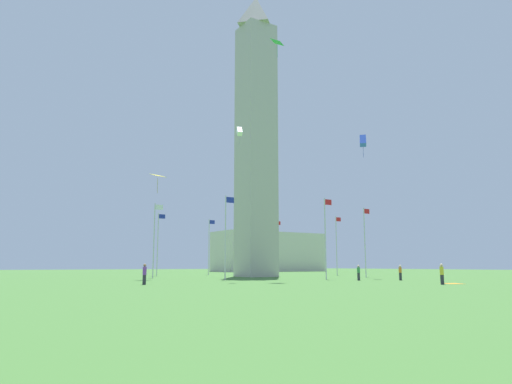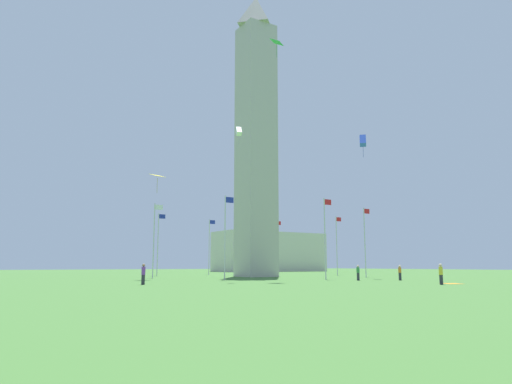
% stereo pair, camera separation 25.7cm
% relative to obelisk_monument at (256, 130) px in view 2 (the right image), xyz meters
% --- Properties ---
extents(ground_plane, '(260.00, 260.00, 0.00)m').
position_rel_obelisk_monument_xyz_m(ground_plane, '(0.00, 0.00, -21.14)').
color(ground_plane, '#3D6B2D').
extents(obelisk_monument, '(4.65, 4.65, 42.29)m').
position_rel_obelisk_monument_xyz_m(obelisk_monument, '(0.00, 0.00, 0.00)').
color(obelisk_monument, '#B7B2A8').
rests_on(obelisk_monument, ground).
extents(flagpole_n, '(1.12, 0.14, 9.30)m').
position_rel_obelisk_monument_xyz_m(flagpole_n, '(15.06, 0.00, -16.09)').
color(flagpole_n, silver).
rests_on(flagpole_n, ground).
extents(flagpole_ne, '(1.12, 0.14, 9.30)m').
position_rel_obelisk_monument_xyz_m(flagpole_ne, '(10.66, 10.61, -16.09)').
color(flagpole_ne, silver).
rests_on(flagpole_ne, ground).
extents(flagpole_e, '(1.12, 0.14, 9.30)m').
position_rel_obelisk_monument_xyz_m(flagpole_e, '(0.05, 15.00, -16.09)').
color(flagpole_e, silver).
rests_on(flagpole_e, ground).
extents(flagpole_se, '(1.12, 0.14, 9.30)m').
position_rel_obelisk_monument_xyz_m(flagpole_se, '(-10.56, 10.61, -16.09)').
color(flagpole_se, silver).
rests_on(flagpole_se, ground).
extents(flagpole_s, '(1.12, 0.14, 9.30)m').
position_rel_obelisk_monument_xyz_m(flagpole_s, '(-14.95, 0.00, -16.09)').
color(flagpole_s, silver).
rests_on(flagpole_s, ground).
extents(flagpole_sw, '(1.12, 0.14, 9.30)m').
position_rel_obelisk_monument_xyz_m(flagpole_sw, '(-10.56, -10.61, -16.09)').
color(flagpole_sw, silver).
rests_on(flagpole_sw, ground).
extents(flagpole_w, '(1.12, 0.14, 9.30)m').
position_rel_obelisk_monument_xyz_m(flagpole_w, '(0.05, -15.00, -16.09)').
color(flagpole_w, silver).
rests_on(flagpole_w, ground).
extents(flagpole_nw, '(1.12, 0.14, 9.30)m').
position_rel_obelisk_monument_xyz_m(flagpole_nw, '(10.66, -10.61, -16.09)').
color(flagpole_nw, silver).
rests_on(flagpole_nw, ground).
extents(person_yellow_shirt, '(0.32, 0.32, 1.72)m').
position_rel_obelisk_monument_xyz_m(person_yellow_shirt, '(-1.09, -31.02, -20.29)').
color(person_yellow_shirt, '#2D2D38').
rests_on(person_yellow_shirt, ground).
extents(person_orange_shirt, '(0.32, 0.32, 1.62)m').
position_rel_obelisk_monument_xyz_m(person_orange_shirt, '(4.81, -21.47, -20.34)').
color(person_orange_shirt, '#2D2D38').
rests_on(person_orange_shirt, ground).
extents(person_green_shirt, '(0.32, 0.32, 1.63)m').
position_rel_obelisk_monument_xyz_m(person_green_shirt, '(0.64, -19.50, -20.34)').
color(person_green_shirt, '#2D2D38').
rests_on(person_green_shirt, ground).
extents(person_purple_shirt, '(0.32, 0.32, 1.71)m').
position_rel_obelisk_monument_xyz_m(person_purple_shirt, '(-22.20, -18.11, -20.29)').
color(person_purple_shirt, '#2D2D38').
rests_on(person_purple_shirt, ground).
extents(kite_yellow_diamond, '(1.84, 1.80, 2.33)m').
position_rel_obelisk_monument_xyz_m(kite_yellow_diamond, '(-16.18, -3.89, -9.09)').
color(kite_yellow_diamond, yellow).
extents(kite_white_box, '(0.83, 1.11, 1.98)m').
position_rel_obelisk_monument_xyz_m(kite_white_box, '(-11.29, -14.77, -5.54)').
color(kite_white_box, white).
extents(kite_blue_box, '(1.49, 1.51, 3.05)m').
position_rel_obelisk_monument_xyz_m(kite_blue_box, '(8.61, -12.92, -3.30)').
color(kite_blue_box, blue).
extents(kite_green_diamond, '(1.85, 1.82, 2.27)m').
position_rel_obelisk_monument_xyz_m(kite_green_diamond, '(-5.26, -13.20, 6.74)').
color(kite_green_diamond, green).
extents(distant_building, '(29.18, 11.01, 10.00)m').
position_rel_obelisk_monument_xyz_m(distant_building, '(33.18, 46.67, -16.14)').
color(distant_building, beige).
rests_on(distant_building, ground).
extents(picnic_blanket_near_first_person, '(1.98, 2.20, 0.01)m').
position_rel_obelisk_monument_xyz_m(picnic_blanket_near_first_person, '(1.45, -30.15, -21.14)').
color(picnic_blanket_near_first_person, orange).
rests_on(picnic_blanket_near_first_person, ground).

